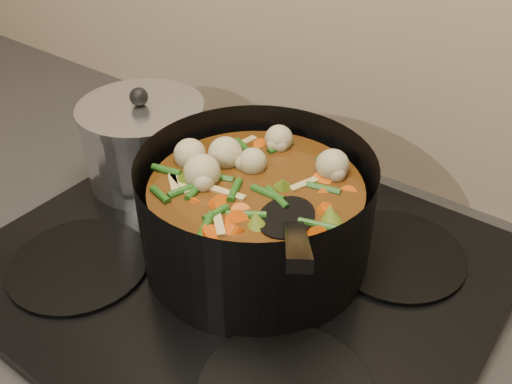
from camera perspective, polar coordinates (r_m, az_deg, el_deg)
The scene contains 3 objects.
stovetop at distance 0.75m, azimuth -1.68°, elevation -7.40°, with size 0.62×0.54×0.03m.
stockpot at distance 0.71m, azimuth 0.03°, elevation -2.19°, with size 0.38×0.38×0.21m.
saucepan at distance 0.88m, azimuth -11.06°, elevation 4.92°, with size 0.19×0.19×0.15m.
Camera 1 is at (0.34, 1.50, 1.44)m, focal length 40.00 mm.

